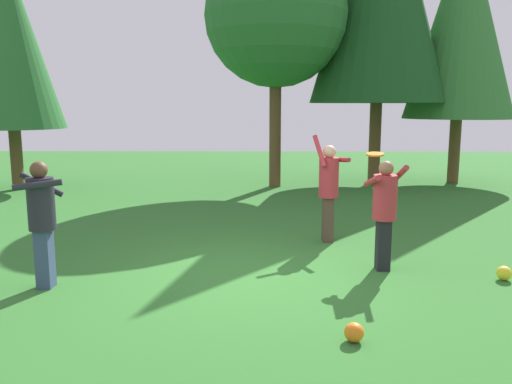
{
  "coord_description": "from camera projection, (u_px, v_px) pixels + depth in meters",
  "views": [
    {
      "loc": [
        0.28,
        -7.03,
        2.36
      ],
      "look_at": [
        0.18,
        0.81,
        1.05
      ],
      "focal_mm": 36.41,
      "sensor_mm": 36.0,
      "label": 1
    }
  ],
  "objects": [
    {
      "name": "ground_plane",
      "position": [
        243.0,
        275.0,
        7.33
      ],
      "size": [
        40.0,
        40.0,
        0.0
      ],
      "primitive_type": "plane",
      "color": "#2D6B28"
    },
    {
      "name": "person_thrower",
      "position": [
        329.0,
        185.0,
        8.95
      ],
      "size": [
        0.65,
        0.65,
        1.87
      ],
      "rotation": [
        0.0,
        0.0,
        -1.09
      ],
      "color": "#4C382D",
      "rests_on": "ground_plane"
    },
    {
      "name": "person_catcher",
      "position": [
        385.0,
        206.0,
        7.41
      ],
      "size": [
        0.53,
        0.58,
        1.59
      ],
      "rotation": [
        0.0,
        0.0,
        1.67
      ],
      "color": "black",
      "rests_on": "ground_plane"
    },
    {
      "name": "person_bystander",
      "position": [
        42.0,
        214.0,
        6.66
      ],
      "size": [
        0.67,
        0.62,
        1.66
      ],
      "rotation": [
        0.0,
        0.0,
        0.28
      ],
      "color": "#38476B",
      "rests_on": "ground_plane"
    },
    {
      "name": "frisbee",
      "position": [
        375.0,
        154.0,
        7.79
      ],
      "size": [
        0.33,
        0.33,
        0.06
      ],
      "color": "orange"
    },
    {
      "name": "ball_yellow",
      "position": [
        504.0,
        273.0,
        7.08
      ],
      "size": [
        0.2,
        0.2,
        0.2
      ],
      "primitive_type": "sphere",
      "color": "yellow",
      "rests_on": "ground_plane"
    },
    {
      "name": "ball_orange",
      "position": [
        354.0,
        332.0,
        5.23
      ],
      "size": [
        0.2,
        0.2,
        0.2
      ],
      "primitive_type": "sphere",
      "color": "orange",
      "rests_on": "ground_plane"
    },
    {
      "name": "tree_far_right",
      "position": [
        462.0,
        21.0,
        15.24
      ],
      "size": [
        3.23,
        3.23,
        7.71
      ],
      "color": "brown",
      "rests_on": "ground_plane"
    },
    {
      "name": "tree_far_left",
      "position": [
        7.0,
        36.0,
        14.1
      ],
      "size": [
        2.83,
        2.83,
        6.75
      ],
      "color": "brown",
      "rests_on": "ground_plane"
    },
    {
      "name": "tree_center",
      "position": [
        276.0,
        15.0,
        14.52
      ],
      "size": [
        4.03,
        4.03,
        6.89
      ],
      "color": "brown",
      "rests_on": "ground_plane"
    }
  ]
}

